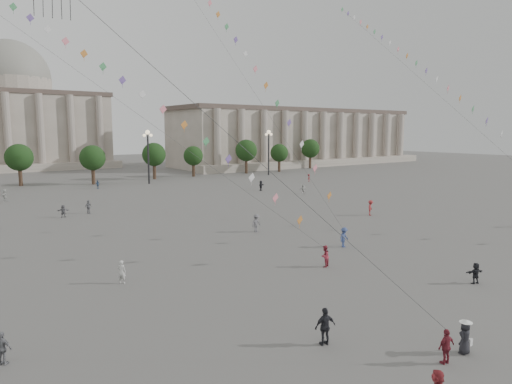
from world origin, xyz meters
TOP-DOWN VIEW (x-y plane):
  - ground at (0.00, 0.00)m, footprint 360.00×360.00m
  - hall_east at (75.00, 93.89)m, footprint 84.00×26.22m
  - hall_central at (0.00, 129.22)m, footprint 48.30×34.30m
  - tree_row at (0.00, 78.00)m, footprint 137.12×5.12m
  - lamp_post_mid_east at (15.00, 70.00)m, footprint 2.00×0.90m
  - lamp_post_far_east at (45.00, 70.00)m, footprint 2.00×0.90m
  - person_crowd_0 at (4.27, 68.00)m, footprint 0.97×0.63m
  - person_crowd_3 at (9.87, 0.07)m, footprint 1.45×0.83m
  - person_crowd_4 at (-11.64, 60.61)m, footprint 1.36×1.84m
  - person_crowd_6 at (6.97, 22.18)m, footprint 1.36×0.98m
  - person_crowd_7 at (30.28, 41.09)m, footprint 1.48×0.68m
  - person_crowd_8 at (24.10, 21.43)m, footprint 1.44×1.28m
  - person_crowd_9 at (26.94, 48.50)m, footprint 1.71×1.20m
  - person_crowd_12 at (-7.54, 42.52)m, footprint 1.53×0.88m
  - person_crowd_13 at (-10.12, 14.50)m, footprint 0.71×0.71m
  - person_crowd_16 at (-4.27, 43.43)m, footprint 1.10×0.88m
  - person_crowd_19 at (43.26, 53.98)m, footprint 1.18×1.06m
  - tourist_0 at (-1.91, -5.01)m, footprint 1.02×0.53m
  - tourist_3 at (-18.38, 6.72)m, footprint 0.91×0.94m
  - tourist_4 at (-5.10, -0.44)m, footprint 1.20×0.71m
  - kite_flyer_0 at (4.11, 9.04)m, footprint 1.02×0.93m
  - kite_flyer_1 at (9.82, 12.40)m, footprint 1.31×0.94m
  - hat_person at (-0.29, -4.98)m, footprint 0.85×0.60m
  - kite_train_west at (-11.54, 32.92)m, footprint 29.90×44.73m
  - kite_train_east at (35.20, 22.75)m, footprint 15.16×44.22m

SIDE VIEW (x-z plane):
  - ground at x=0.00m, z-range 0.00..0.00m
  - person_crowd_3 at x=9.87m, z-range 0.00..1.49m
  - person_crowd_7 at x=30.28m, z-range 0.00..1.53m
  - person_crowd_0 at x=4.27m, z-range 0.00..1.54m
  - person_crowd_12 at x=-7.54m, z-range 0.00..1.57m
  - tourist_3 at x=-18.38m, z-range 0.00..1.57m
  - person_crowd_19 at x=43.26m, z-range 0.00..1.59m
  - person_crowd_13 at x=-10.12m, z-range 0.00..1.66m
  - tourist_0 at x=-1.91m, z-range 0.00..1.66m
  - kite_flyer_0 at x=4.11m, z-range 0.00..1.71m
  - hat_person at x=-0.29m, z-range 0.01..1.70m
  - person_crowd_16 at x=-4.27m, z-range 0.00..1.75m
  - person_crowd_9 at x=26.94m, z-range 0.00..1.77m
  - kite_flyer_1 at x=9.82m, z-range 0.00..1.84m
  - person_crowd_6 at x=6.97m, z-range 0.00..1.90m
  - tourist_4 at x=-5.10m, z-range 0.00..1.92m
  - person_crowd_8 at x=24.10m, z-range 0.00..1.93m
  - person_crowd_4 at x=-11.64m, z-range 0.00..1.93m
  - tree_row at x=0.00m, z-range 1.39..9.39m
  - lamp_post_mid_east at x=15.00m, z-range 2.03..12.68m
  - lamp_post_far_east at x=45.00m, z-range 2.03..12.68m
  - hall_east at x=75.00m, z-range -0.17..17.03m
  - hall_central at x=0.00m, z-range -3.52..31.98m
  - kite_train_east at x=35.20m, z-range -10.04..47.36m
  - kite_train_west at x=-11.54m, z-range -11.97..53.05m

